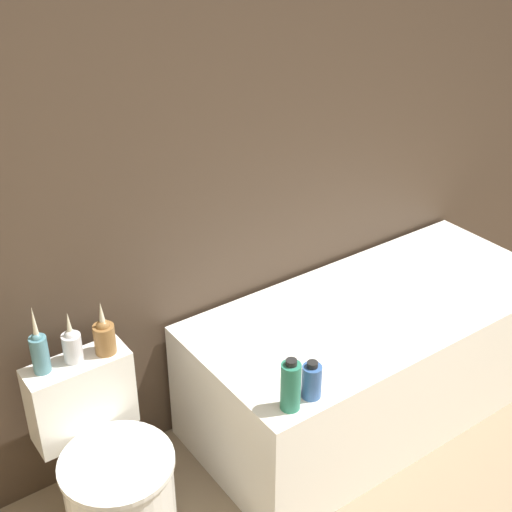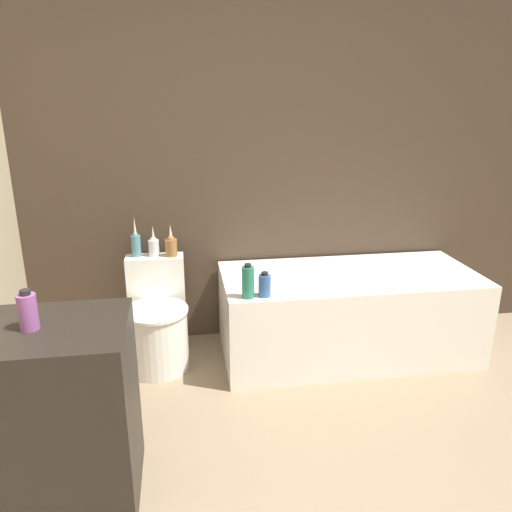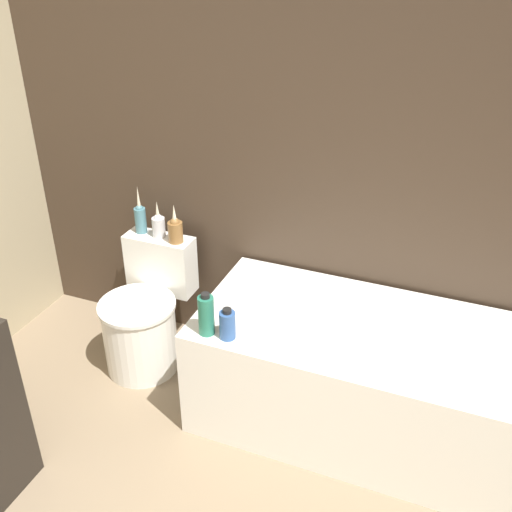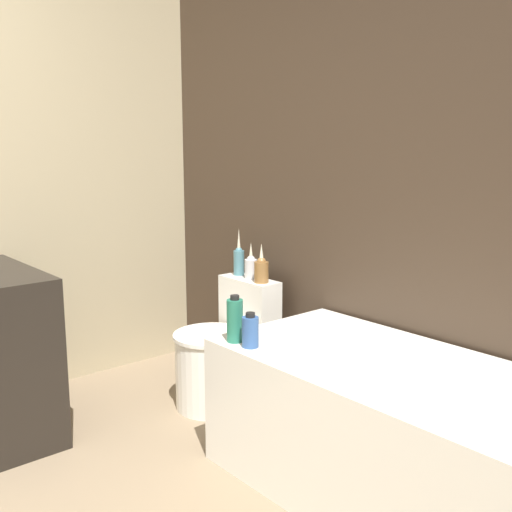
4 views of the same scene
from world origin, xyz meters
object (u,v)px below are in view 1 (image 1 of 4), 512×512
(vase_gold, at_px, (39,350))
(vase_silver, at_px, (72,344))
(toilet, at_px, (112,478))
(shampoo_bottle_short, at_px, (312,381))
(shampoo_bottle_tall, at_px, (291,386))
(vase_bronze, at_px, (104,335))
(bathtub, at_px, (374,355))

(vase_gold, relative_size, vase_silver, 1.31)
(toilet, height_order, shampoo_bottle_short, shampoo_bottle_short)
(shampoo_bottle_tall, bearing_deg, vase_bronze, 129.33)
(vase_bronze, bearing_deg, vase_silver, 168.91)
(bathtub, bearing_deg, vase_silver, 168.67)
(vase_silver, xyz_separation_m, vase_bronze, (0.11, -0.02, 0.00))
(toilet, height_order, vase_gold, vase_gold)
(bathtub, relative_size, vase_gold, 6.26)
(vase_silver, relative_size, vase_bronze, 0.95)
(shampoo_bottle_tall, bearing_deg, toilet, 148.75)
(shampoo_bottle_short, bearing_deg, bathtub, 25.34)
(toilet, bearing_deg, vase_silver, 90.00)
(bathtub, distance_m, vase_silver, 1.38)
(bathtub, relative_size, vase_silver, 8.23)
(vase_silver, distance_m, shampoo_bottle_tall, 0.79)
(vase_silver, bearing_deg, vase_gold, 177.04)
(shampoo_bottle_short, bearing_deg, vase_silver, 139.69)
(toilet, xyz_separation_m, vase_bronze, (0.11, 0.20, 0.47))
(vase_silver, distance_m, vase_bronze, 0.12)
(shampoo_bottle_tall, bearing_deg, bathtub, 22.57)
(toilet, xyz_separation_m, shampoo_bottle_short, (0.65, -0.33, 0.36))
(bathtub, xyz_separation_m, vase_silver, (-1.27, 0.26, 0.46))
(vase_bronze, relative_size, shampoo_bottle_tall, 1.04)
(vase_bronze, height_order, shampoo_bottle_short, vase_bronze)
(bathtub, height_order, shampoo_bottle_tall, shampoo_bottle_tall)
(vase_silver, height_order, shampoo_bottle_tall, vase_silver)
(shampoo_bottle_short, bearing_deg, toilet, 153.09)
(vase_gold, bearing_deg, shampoo_bottle_short, -36.11)
(toilet, distance_m, vase_silver, 0.52)
(vase_bronze, height_order, shampoo_bottle_tall, vase_bronze)
(vase_gold, distance_m, vase_silver, 0.12)
(vase_silver, bearing_deg, toilet, -90.00)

